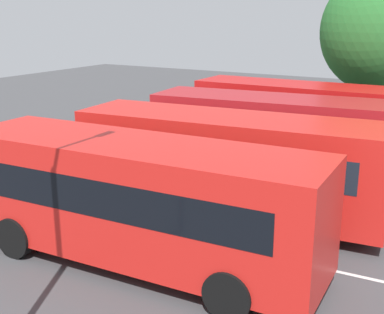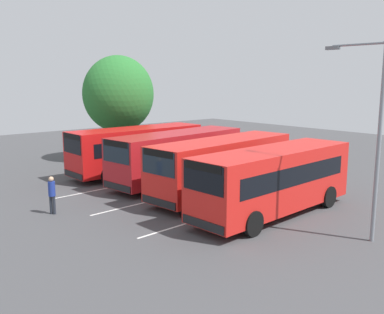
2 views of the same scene
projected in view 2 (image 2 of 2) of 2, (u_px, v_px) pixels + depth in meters
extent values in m
plane|color=#424244|center=(193.00, 191.00, 24.59)|extent=(66.09, 66.09, 0.00)
cube|color=red|center=(137.00, 148.00, 28.82)|extent=(9.22, 2.55, 2.71)
cube|color=black|center=(73.00, 144.00, 25.73)|extent=(0.14, 2.19, 1.14)
cube|color=black|center=(148.00, 145.00, 27.86)|extent=(7.73, 0.14, 0.87)
cube|color=black|center=(127.00, 141.00, 29.66)|extent=(7.73, 0.14, 0.87)
cube|color=black|center=(72.00, 137.00, 25.64)|extent=(0.11, 1.99, 0.32)
cube|color=black|center=(74.00, 175.00, 26.04)|extent=(0.12, 2.29, 0.36)
cylinder|color=black|center=(108.00, 175.00, 26.24)|extent=(1.06, 0.29, 1.06)
cylinder|color=black|center=(89.00, 169.00, 27.99)|extent=(1.06, 0.29, 1.06)
cylinder|color=black|center=(183.00, 163.00, 30.07)|extent=(1.06, 0.29, 1.06)
cylinder|color=black|center=(162.00, 158.00, 31.82)|extent=(1.06, 0.29, 1.06)
cube|color=#AD191E|center=(178.00, 155.00, 26.26)|extent=(9.42, 3.50, 2.71)
cube|color=#19232D|center=(116.00, 152.00, 22.83)|extent=(0.36, 2.19, 1.14)
cube|color=#19232D|center=(192.00, 152.00, 25.39)|extent=(7.69, 0.94, 0.87)
cube|color=#19232D|center=(164.00, 148.00, 27.01)|extent=(7.69, 0.94, 0.87)
cube|color=black|center=(116.00, 144.00, 22.74)|extent=(0.32, 1.99, 0.32)
cube|color=black|center=(117.00, 187.00, 23.14)|extent=(0.35, 2.29, 0.36)
cylinder|color=black|center=(155.00, 186.00, 23.55)|extent=(1.09, 0.40, 1.06)
cylinder|color=black|center=(127.00, 179.00, 25.13)|extent=(1.09, 0.40, 1.06)
cylinder|color=black|center=(223.00, 170.00, 27.80)|extent=(1.09, 0.40, 1.06)
cylinder|color=black|center=(196.00, 165.00, 29.39)|extent=(1.09, 0.40, 1.06)
cube|color=red|center=(222.00, 165.00, 23.27)|extent=(9.40, 3.35, 2.71)
cube|color=#19232D|center=(159.00, 163.00, 19.90)|extent=(0.33, 2.19, 1.14)
cube|color=#19232D|center=(241.00, 162.00, 22.39)|extent=(7.70, 0.81, 0.87)
cube|color=#19232D|center=(206.00, 156.00, 24.04)|extent=(7.70, 0.81, 0.87)
cube|color=black|center=(158.00, 153.00, 19.81)|extent=(0.29, 1.99, 0.32)
cube|color=black|center=(159.00, 202.00, 20.21)|extent=(0.32, 2.29, 0.36)
cylinder|color=black|center=(202.00, 201.00, 20.58)|extent=(1.08, 0.38, 1.06)
cylinder|color=black|center=(167.00, 192.00, 22.19)|extent=(1.08, 0.38, 1.06)
cylinder|color=black|center=(271.00, 181.00, 24.77)|extent=(1.08, 0.38, 1.06)
cylinder|color=black|center=(238.00, 175.00, 26.38)|extent=(1.08, 0.38, 1.06)
cube|color=red|center=(274.00, 178.00, 20.03)|extent=(9.30, 2.89, 2.71)
cube|color=black|center=(204.00, 178.00, 16.82)|extent=(0.22, 2.19, 1.14)
cube|color=black|center=(297.00, 176.00, 19.10)|extent=(7.73, 0.42, 0.87)
cube|color=black|center=(253.00, 168.00, 20.84)|extent=(7.73, 0.42, 0.87)
cube|color=black|center=(203.00, 167.00, 16.72)|extent=(0.19, 1.99, 0.32)
cube|color=black|center=(203.00, 224.00, 17.12)|extent=(0.20, 2.29, 0.36)
cylinder|color=black|center=(253.00, 224.00, 17.40)|extent=(1.07, 0.33, 1.06)
cylinder|color=black|center=(211.00, 211.00, 19.09)|extent=(1.07, 0.33, 1.06)
cylinder|color=black|center=(329.00, 197.00, 21.38)|extent=(1.07, 0.33, 1.06)
cylinder|color=black|center=(288.00, 188.00, 23.07)|extent=(1.07, 0.33, 1.06)
cylinder|color=#232833|center=(51.00, 205.00, 20.32)|extent=(0.13, 0.13, 0.87)
cylinder|color=#232833|center=(54.00, 205.00, 20.29)|extent=(0.13, 0.13, 0.87)
cylinder|color=navy|center=(52.00, 189.00, 20.17)|extent=(0.45, 0.45, 0.69)
sphere|color=tan|center=(51.00, 179.00, 20.09)|extent=(0.24, 0.24, 0.24)
cylinder|color=gray|center=(379.00, 144.00, 16.31)|extent=(0.16, 0.16, 7.63)
cylinder|color=gray|center=(358.00, 44.00, 16.44)|extent=(0.14, 2.14, 0.10)
cube|color=slate|center=(333.00, 48.00, 17.23)|extent=(0.21, 0.56, 0.14)
cylinder|color=#4C3823|center=(120.00, 141.00, 33.85)|extent=(0.44, 0.44, 3.05)
ellipsoid|color=#28702D|center=(119.00, 94.00, 33.22)|extent=(5.55, 4.99, 5.83)
cube|color=silver|center=(152.00, 179.00, 27.50)|extent=(13.14, 0.74, 0.01)
cube|color=silver|center=(193.00, 191.00, 24.59)|extent=(13.14, 0.74, 0.01)
cube|color=silver|center=(244.00, 206.00, 21.68)|extent=(13.14, 0.74, 0.01)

